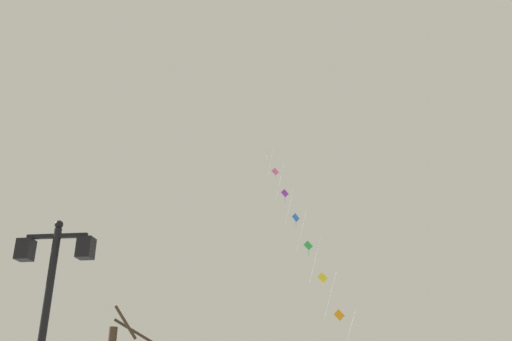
% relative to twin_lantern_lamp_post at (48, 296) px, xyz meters
% --- Properties ---
extents(twin_lantern_lamp_post, '(1.47, 0.28, 4.68)m').
position_rel_twin_lantern_lamp_post_xyz_m(twin_lantern_lamp_post, '(0.00, 0.00, 0.00)').
color(twin_lantern_lamp_post, black).
rests_on(twin_lantern_lamp_post, ground_plane).
extents(kite_train, '(4.74, 8.83, 13.97)m').
position_rel_twin_lantern_lamp_post_xyz_m(kite_train, '(4.57, 12.66, 4.15)').
color(kite_train, brown).
rests_on(kite_train, ground_plane).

